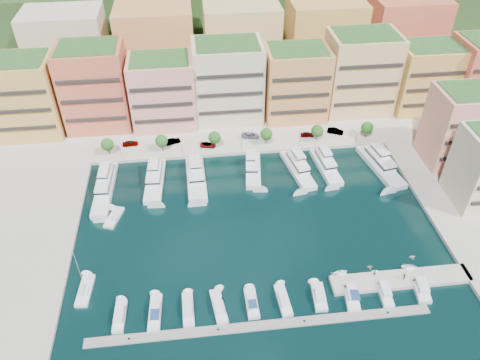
{
  "coord_description": "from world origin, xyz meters",
  "views": [
    {
      "loc": [
        -13.83,
        -84.88,
        84.53
      ],
      "look_at": [
        -2.78,
        10.75,
        6.0
      ],
      "focal_mm": 35.0,
      "sensor_mm": 36.0,
      "label": 1
    }
  ],
  "objects_px": {
    "cruiser_5": "(283,300)",
    "tender_1": "(370,267)",
    "car_4": "(307,134)",
    "lamppost_3": "(300,139)",
    "person_0": "(375,273)",
    "sailboat_0": "(85,291)",
    "cruiser_3": "(219,307)",
    "lamppost_4": "(357,135)",
    "yacht_3": "(253,168)",
    "cruiser_9": "(420,287)",
    "lamppost_2": "(241,143)",
    "tree_4": "(317,131)",
    "yacht_6": "(380,164)",
    "cruiser_4": "(252,303)",
    "tender_0": "(340,274)",
    "tree_1": "(161,141)",
    "person_1": "(404,276)",
    "cruiser_6": "(319,297)",
    "car_0": "(130,143)",
    "yacht_1": "(155,178)",
    "cruiser_1": "(155,313)",
    "tree_0": "(107,144)",
    "car_1": "(173,141)",
    "car_5": "(335,131)",
    "tender_3": "(412,257)",
    "cruiser_8": "(384,291)",
    "yacht_2": "(196,176)",
    "car_3": "(251,135)",
    "cruiser_7": "(351,294)",
    "car_2": "(208,145)",
    "tree_2": "(214,138)",
    "tender_2": "(410,268)",
    "tree_5": "(367,128)",
    "cruiser_0": "(120,316)",
    "yacht_5": "(325,164)",
    "cruiser_2": "(188,310)"
  },
  "relations": [
    {
      "from": "person_1",
      "to": "yacht_5",
      "type": "bearing_deg",
      "value": -122.19
    },
    {
      "from": "car_0",
      "to": "car_3",
      "type": "xyz_separation_m",
      "value": [
        37.71,
        0.03,
        0.02
      ]
    },
    {
      "from": "tree_1",
      "to": "tender_2",
      "type": "xyz_separation_m",
      "value": [
        57.44,
        -52.4,
        -4.35
      ]
    },
    {
      "from": "yacht_3",
      "to": "lamppost_4",
      "type": "bearing_deg",
      "value": 15.71
    },
    {
      "from": "yacht_2",
      "to": "cruiser_2",
      "type": "xyz_separation_m",
      "value": [
        -3.58,
        -44.58,
        -0.66
      ]
    },
    {
      "from": "cruiser_1",
      "to": "yacht_1",
      "type": "bearing_deg",
      "value": 91.4
    },
    {
      "from": "lamppost_3",
      "to": "cruiser_9",
      "type": "xyz_separation_m",
      "value": [
        15.48,
        -55.79,
        -3.28
      ]
    },
    {
      "from": "tree_1",
      "to": "person_1",
      "type": "height_order",
      "value": "tree_1"
    },
    {
      "from": "sailboat_0",
      "to": "car_2",
      "type": "xyz_separation_m",
      "value": [
        30.36,
        51.21,
        1.37
      ]
    },
    {
      "from": "car_3",
      "to": "cruiser_6",
      "type": "bearing_deg",
      "value": -164.72
    },
    {
      "from": "cruiser_5",
      "to": "tender_1",
      "type": "xyz_separation_m",
      "value": [
        21.74,
        7.08,
        -0.16
      ]
    },
    {
      "from": "yacht_1",
      "to": "cruiser_3",
      "type": "xyz_separation_m",
      "value": [
        14.53,
        -44.81,
        -0.54
      ]
    },
    {
      "from": "yacht_1",
      "to": "tender_1",
      "type": "relative_size",
      "value": 13.01
    },
    {
      "from": "tender_3",
      "to": "cruiser_8",
      "type": "bearing_deg",
      "value": 130.3
    },
    {
      "from": "cruiser_5",
      "to": "tender_3",
      "type": "height_order",
      "value": "cruiser_5"
    },
    {
      "from": "cruiser_4",
      "to": "tender_0",
      "type": "distance_m",
      "value": 21.73
    },
    {
      "from": "yacht_2",
      "to": "yacht_1",
      "type": "bearing_deg",
      "value": 178.86
    },
    {
      "from": "car_2",
      "to": "person_0",
      "type": "xyz_separation_m",
      "value": [
        34.23,
        -54.78,
        0.15
      ]
    },
    {
      "from": "person_0",
      "to": "lamppost_3",
      "type": "bearing_deg",
      "value": -36.23
    },
    {
      "from": "lamppost_4",
      "to": "lamppost_2",
      "type": "bearing_deg",
      "value": 180.0
    },
    {
      "from": "tender_1",
      "to": "car_5",
      "type": "distance_m",
      "value": 54.98
    },
    {
      "from": "cruiser_0",
      "to": "cruiser_5",
      "type": "bearing_deg",
      "value": -0.01
    },
    {
      "from": "yacht_2",
      "to": "cruiser_6",
      "type": "xyz_separation_m",
      "value": [
        24.87,
        -44.57,
        -0.66
      ]
    },
    {
      "from": "lamppost_4",
      "to": "yacht_3",
      "type": "relative_size",
      "value": 0.26
    },
    {
      "from": "car_4",
      "to": "lamppost_3",
      "type": "bearing_deg",
      "value": 147.05
    },
    {
      "from": "tree_1",
      "to": "tender_3",
      "type": "xyz_separation_m",
      "value": [
        59.29,
        -49.21,
        -4.33
      ]
    },
    {
      "from": "yacht_6",
      "to": "car_4",
      "type": "distance_m",
      "value": 24.66
    },
    {
      "from": "tree_0",
      "to": "car_1",
      "type": "relative_size",
      "value": 1.18
    },
    {
      "from": "tender_1",
      "to": "person_0",
      "type": "bearing_deg",
      "value": -179.35
    },
    {
      "from": "cruiser_6",
      "to": "sailboat_0",
      "type": "distance_m",
      "value": 51.46
    },
    {
      "from": "tree_4",
      "to": "yacht_1",
      "type": "height_order",
      "value": "tree_4"
    },
    {
      "from": "lamppost_4",
      "to": "cruiser_6",
      "type": "relative_size",
      "value": 0.56
    },
    {
      "from": "lamppost_3",
      "to": "person_0",
      "type": "xyz_separation_m",
      "value": [
        6.18,
        -51.74,
        -1.99
      ]
    },
    {
      "from": "tree_2",
      "to": "yacht_2",
      "type": "bearing_deg",
      "value": -115.28
    },
    {
      "from": "yacht_5",
      "to": "cruiser_2",
      "type": "distance_m",
      "value": 61.82
    },
    {
      "from": "tree_4",
      "to": "yacht_6",
      "type": "xyz_separation_m",
      "value": [
        15.72,
        -14.05,
        -3.53
      ]
    },
    {
      "from": "yacht_2",
      "to": "person_0",
      "type": "distance_m",
      "value": 55.95
    },
    {
      "from": "cruiser_7",
      "to": "car_2",
      "type": "relative_size",
      "value": 1.89
    },
    {
      "from": "tree_2",
      "to": "tree_0",
      "type": "bearing_deg",
      "value": 180.0
    },
    {
      "from": "tree_0",
      "to": "yacht_2",
      "type": "xyz_separation_m",
      "value": [
        25.62,
        -13.51,
        -3.53
      ]
    },
    {
      "from": "tree_4",
      "to": "cruiser_6",
      "type": "height_order",
      "value": "tree_4"
    },
    {
      "from": "car_4",
      "to": "cruiser_1",
      "type": "bearing_deg",
      "value": 145.81
    },
    {
      "from": "tender_1",
      "to": "car_0",
      "type": "relative_size",
      "value": 0.31
    },
    {
      "from": "sailboat_0",
      "to": "cruiser_3",
      "type": "bearing_deg",
      "value": -14.75
    },
    {
      "from": "tree_4",
      "to": "cruiser_8",
      "type": "height_order",
      "value": "tree_4"
    },
    {
      "from": "tender_3",
      "to": "tender_0",
      "type": "relative_size",
      "value": 0.35
    },
    {
      "from": "tree_5",
      "to": "person_0",
      "type": "height_order",
      "value": "tree_5"
    },
    {
      "from": "yacht_1",
      "to": "tender_1",
      "type": "height_order",
      "value": "yacht_1"
    },
    {
      "from": "lamppost_4",
      "to": "cruiser_6",
      "type": "height_order",
      "value": "lamppost_4"
    },
    {
      "from": "yacht_2",
      "to": "tree_5",
      "type": "bearing_deg",
      "value": 13.95
    }
  ]
}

